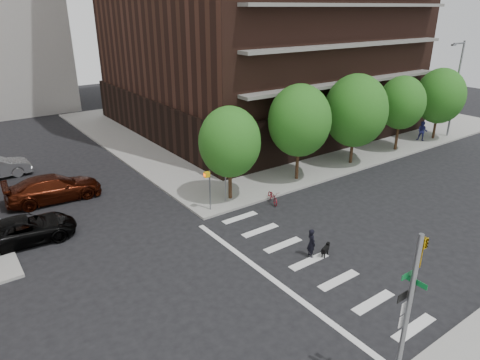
{
  "coord_description": "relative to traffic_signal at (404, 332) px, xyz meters",
  "views": [
    {
      "loc": [
        -10.72,
        -13.01,
        12.02
      ],
      "look_at": [
        3.0,
        6.0,
        2.5
      ],
      "focal_mm": 32.0,
      "sensor_mm": 36.0,
      "label": 1
    }
  ],
  "objects": [
    {
      "name": "ground",
      "position": [
        0.47,
        7.49,
        -2.7
      ],
      "size": [
        120.0,
        120.0,
        0.0
      ],
      "primitive_type": "plane",
      "color": "black",
      "rests_on": "ground"
    },
    {
      "name": "sidewalk_ne",
      "position": [
        20.97,
        30.99,
        -2.62
      ],
      "size": [
        39.0,
        33.0,
        0.15
      ],
      "primitive_type": "cube",
      "color": "gray",
      "rests_on": "ground"
    },
    {
      "name": "crosswalk",
      "position": [
        2.68,
        7.49,
        -2.69
      ],
      "size": [
        3.85,
        13.0,
        0.01
      ],
      "color": "silver",
      "rests_on": "ground"
    },
    {
      "name": "tree_a",
      "position": [
        4.47,
        15.99,
        1.35
      ],
      "size": [
        4.0,
        4.0,
        5.9
      ],
      "color": "#301E11",
      "rests_on": "sidewalk_ne"
    },
    {
      "name": "tree_b",
      "position": [
        10.47,
        15.99,
        1.85
      ],
      "size": [
        4.5,
        4.5,
        6.65
      ],
      "color": "#301E11",
      "rests_on": "sidewalk_ne"
    },
    {
      "name": "tree_c",
      "position": [
        16.47,
        15.99,
        1.75
      ],
      "size": [
        5.0,
        5.0,
        6.8
      ],
      "color": "#301E11",
      "rests_on": "sidewalk_ne"
    },
    {
      "name": "tree_d",
      "position": [
        22.47,
        15.99,
        1.64
      ],
      "size": [
        4.0,
        4.0,
        6.2
      ],
      "color": "#301E11",
      "rests_on": "sidewalk_ne"
    },
    {
      "name": "tree_e",
      "position": [
        28.47,
        15.99,
        1.55
      ],
      "size": [
        4.5,
        4.5,
        6.35
      ],
      "color": "#301E11",
      "rests_on": "sidewalk_ne"
    },
    {
      "name": "traffic_signal",
      "position": [
        0.0,
        0.0,
        0.0
      ],
      "size": [
        0.9,
        0.75,
        6.0
      ],
      "color": "slate",
      "rests_on": "sidewalk_s"
    },
    {
      "name": "pedestrian_signal",
      "position": [
        2.79,
        15.42,
        -0.84
      ],
      "size": [
        2.18,
        0.67,
        2.6
      ],
      "color": "slate",
      "rests_on": "sidewalk_ne"
    },
    {
      "name": "streetlamp",
      "position": [
        30.29,
        15.69,
        2.59
      ],
      "size": [
        2.14,
        0.22,
        9.0
      ],
      "color": "slate",
      "rests_on": "sidewalk_ne"
    },
    {
      "name": "parked_car_black",
      "position": [
        -7.73,
        18.04,
        -1.96
      ],
      "size": [
        2.79,
        5.44,
        1.47
      ],
      "primitive_type": "imported",
      "rotation": [
        0.0,
        0.0,
        1.5
      ],
      "color": "black",
      "rests_on": "ground"
    },
    {
      "name": "parked_car_maroon",
      "position": [
        -5.03,
        22.83,
        -1.83
      ],
      "size": [
        2.83,
        6.13,
        1.74
      ],
      "primitive_type": "imported",
      "rotation": [
        0.0,
        0.0,
        1.5
      ],
      "color": "#3C1207",
      "rests_on": "ground"
    },
    {
      "name": "scooter",
      "position": [
        6.49,
        13.99,
        -2.26
      ],
      "size": [
        1.13,
        1.77,
        0.88
      ],
      "primitive_type": "imported",
      "rotation": [
        0.0,
        0.0,
        -0.35
      ],
      "color": "maroon",
      "rests_on": "ground"
    },
    {
      "name": "dog_walker",
      "position": [
        3.88,
        7.81,
        -1.91
      ],
      "size": [
        0.65,
        0.5,
        1.57
      ],
      "primitive_type": "imported",
      "rotation": [
        0.0,
        0.0,
        1.33
      ],
      "color": "black",
      "rests_on": "ground"
    },
    {
      "name": "dog",
      "position": [
        4.54,
        7.4,
        -2.31
      ],
      "size": [
        0.75,
        0.43,
        0.63
      ],
      "rotation": [
        0.0,
        0.0,
        0.37
      ],
      "color": "black",
      "rests_on": "ground"
    },
    {
      "name": "pedestrian_far",
      "position": [
        26.74,
        16.18,
        -1.62
      ],
      "size": [
        1.1,
        0.99,
        1.87
      ],
      "primitive_type": "imported",
      "rotation": [
        0.0,
        0.0,
        -1.19
      ],
      "color": "navy",
      "rests_on": "sidewalk_ne"
    }
  ]
}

